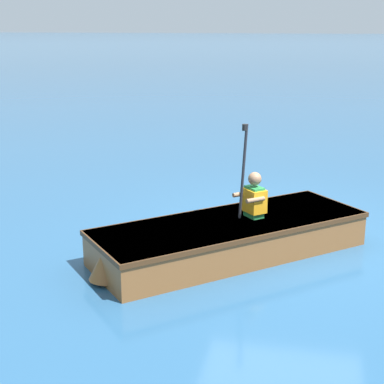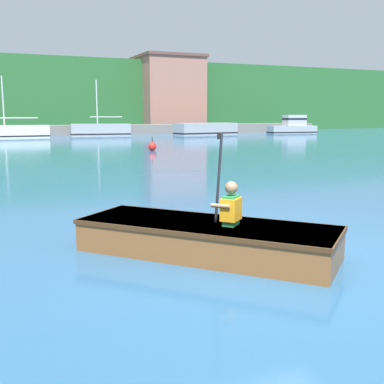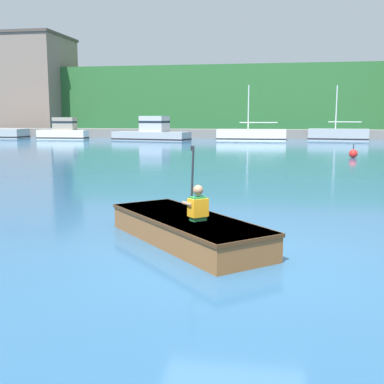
% 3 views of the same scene
% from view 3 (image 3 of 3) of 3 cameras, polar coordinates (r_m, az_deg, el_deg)
% --- Properties ---
extents(ground_plane, '(300.00, 300.00, 0.00)m').
position_cam_3_polar(ground_plane, '(7.54, 4.75, -7.56)').
color(ground_plane, '#28567F').
extents(shoreline_ridge, '(120.00, 20.00, 7.74)m').
position_cam_3_polar(shoreline_ridge, '(63.23, 9.45, 10.40)').
color(shoreline_ridge, '#28602D').
rests_on(shoreline_ridge, ground).
extents(waterfront_warehouse_left, '(8.92, 8.60, 11.50)m').
position_cam_3_polar(waterfront_warehouse_left, '(61.60, -18.58, 11.86)').
color(waterfront_warehouse_left, '#75665B').
rests_on(waterfront_warehouse_left, ground).
extents(marina_dock, '(60.47, 2.40, 0.90)m').
position_cam_3_polar(marina_dock, '(47.53, 9.17, 6.80)').
color(marina_dock, slate).
rests_on(marina_dock, ground).
extents(moored_boat_dock_west_end, '(7.31, 3.66, 2.18)m').
position_cam_3_polar(moored_boat_dock_west_end, '(43.82, -4.74, 7.07)').
color(moored_boat_dock_west_end, '#9EA3A8').
rests_on(moored_boat_dock_west_end, ground).
extents(moored_boat_dock_center_near, '(6.15, 2.23, 4.89)m').
position_cam_3_polar(moored_boat_dock_center_near, '(43.80, 7.05, 6.71)').
color(moored_boat_dock_center_near, white).
rests_on(moored_boat_dock_center_near, ground).
extents(moored_boat_dock_east_end, '(4.69, 1.72, 2.05)m').
position_cam_3_polar(moored_boat_dock_east_end, '(47.33, -14.99, 6.98)').
color(moored_boat_dock_east_end, white).
rests_on(moored_boat_dock_east_end, ground).
extents(moored_boat_outer_slip_west, '(5.33, 2.33, 4.84)m').
position_cam_3_polar(moored_boat_outer_slip_west, '(44.82, 16.93, 6.48)').
color(moored_boat_outer_slip_west, '#9EA3A8').
rests_on(moored_boat_outer_slip_west, ground).
extents(rowboat_foreground, '(3.26, 3.45, 0.45)m').
position_cam_3_polar(rowboat_foreground, '(8.28, -0.78, -4.22)').
color(rowboat_foreground, brown).
rests_on(rowboat_foreground, ground).
extents(person_paddler, '(0.46, 0.46, 1.22)m').
position_cam_3_polar(person_paddler, '(7.86, 0.68, -1.48)').
color(person_paddler, '#267F3F').
rests_on(person_paddler, rowboat_foreground).
extents(channel_buoy, '(0.44, 0.44, 0.72)m').
position_cam_3_polar(channel_buoy, '(26.58, 18.57, 4.35)').
color(channel_buoy, red).
rests_on(channel_buoy, ground).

